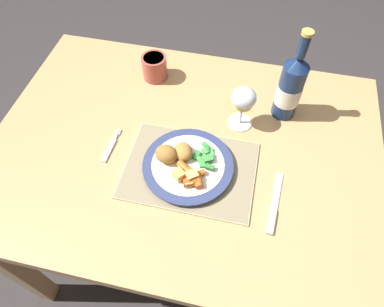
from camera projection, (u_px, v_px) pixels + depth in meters
name	position (u px, v px, depth m)	size (l,w,h in m)	color
ground_plane	(187.00, 239.00, 1.62)	(6.00, 6.00, 0.00)	#383333
dining_table	(184.00, 165.00, 1.09)	(1.15, 0.84, 0.74)	tan
placemat	(190.00, 170.00, 0.96)	(0.36, 0.27, 0.01)	#CCB789
dinner_plate	(188.00, 166.00, 0.95)	(0.25, 0.25, 0.02)	white
breaded_croquettes	(176.00, 153.00, 0.94)	(0.12, 0.09, 0.05)	#A87033
green_beans_pile	(205.00, 156.00, 0.95)	(0.07, 0.09, 0.02)	#338438
glazed_carrots	(192.00, 176.00, 0.91)	(0.09, 0.08, 0.02)	orange
fork	(110.00, 148.00, 1.00)	(0.02, 0.12, 0.01)	silver
table_knife	(274.00, 208.00, 0.89)	(0.03, 0.19, 0.01)	silver
wine_glass	(244.00, 100.00, 0.98)	(0.07, 0.07, 0.14)	silver
bottle	(290.00, 87.00, 1.00)	(0.07, 0.07, 0.30)	navy
roast_potatoes	(186.00, 177.00, 0.90)	(0.07, 0.05, 0.03)	#E5BC66
drinking_cup	(155.00, 67.00, 1.15)	(0.08, 0.08, 0.08)	#B24C42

